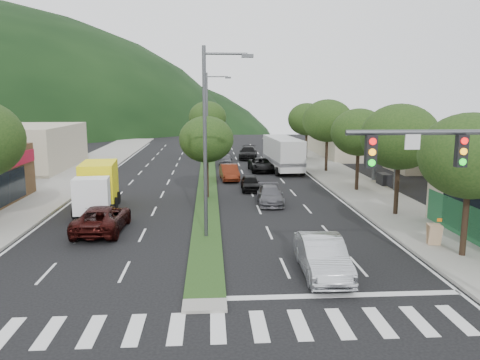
{
  "coord_description": "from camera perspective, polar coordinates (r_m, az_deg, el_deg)",
  "views": [
    {
      "loc": [
        0.25,
        -16.25,
        7.38
      ],
      "look_at": [
        2.13,
        12.77,
        2.3
      ],
      "focal_mm": 35.0,
      "sensor_mm": 36.0,
      "label": 1
    }
  ],
  "objects": [
    {
      "name": "motorhome",
      "position": [
        48.24,
        5.25,
        3.26
      ],
      "size": [
        3.34,
        9.08,
        3.42
      ],
      "rotation": [
        0.0,
        0.0,
        0.07
      ],
      "color": "#BBBBBB",
      "rests_on": "ground"
    },
    {
      "name": "streetlight_near",
      "position": [
        24.32,
        -3.82,
        5.65
      ],
      "size": [
        2.6,
        0.25,
        10.0
      ],
      "color": "#47494C",
      "rests_on": "ground"
    },
    {
      "name": "suv_maroon",
      "position": [
        27.38,
        -16.44,
        -4.53
      ],
      "size": [
        2.58,
        5.41,
        1.49
      ],
      "primitive_type": "imported",
      "rotation": [
        0.0,
        0.0,
        3.12
      ],
      "color": "black",
      "rests_on": "ground"
    },
    {
      "name": "tree_r_e",
      "position": [
        57.52,
        8.15,
        7.34
      ],
      "size": [
        4.6,
        4.6,
        6.71
      ],
      "color": "black",
      "rests_on": "sidewalk_right"
    },
    {
      "name": "box_truck",
      "position": [
        32.65,
        -16.95,
        -0.96
      ],
      "size": [
        2.94,
        6.47,
        3.1
      ],
      "rotation": [
        0.0,
        0.0,
        3.24
      ],
      "color": "white",
      "rests_on": "ground"
    },
    {
      "name": "median",
      "position": [
        44.85,
        -3.97,
        0.5
      ],
      "size": [
        1.6,
        56.0,
        0.12
      ],
      "primitive_type": "cube",
      "color": "#203B15",
      "rests_on": "ground"
    },
    {
      "name": "tree_med_far",
      "position": [
        60.3,
        -3.97,
        7.63
      ],
      "size": [
        4.8,
        4.8,
        6.94
      ],
      "color": "black",
      "rests_on": "median"
    },
    {
      "name": "streetlight_mid",
      "position": [
        49.28,
        -3.79,
        7.8
      ],
      "size": [
        2.6,
        0.25,
        10.0
      ],
      "color": "#47494C",
      "rests_on": "ground"
    },
    {
      "name": "a_frame_sign",
      "position": [
        25.4,
        22.6,
        -5.93
      ],
      "size": [
        0.73,
        0.81,
        1.42
      ],
      "rotation": [
        0.0,
        0.0,
        -0.15
      ],
      "color": "tan",
      "rests_on": "sidewalk_right"
    },
    {
      "name": "crosswalk",
      "position": [
        16.05,
        -4.39,
        -17.48
      ],
      "size": [
        19.0,
        2.2,
        0.01
      ],
      "primitive_type": "cube",
      "color": "silver",
      "rests_on": "ground"
    },
    {
      "name": "tree_r_c",
      "position": [
        38.2,
        14.29,
        5.66
      ],
      "size": [
        4.4,
        4.4,
        6.48
      ],
      "color": "black",
      "rests_on": "sidewalk_right"
    },
    {
      "name": "tree_r_d",
      "position": [
        47.77,
        10.62,
        7.11
      ],
      "size": [
        5.0,
        5.0,
        7.17
      ],
      "color": "black",
      "rests_on": "sidewalk_right"
    },
    {
      "name": "car_queue_b",
      "position": [
        33.16,
        3.71,
        -1.86
      ],
      "size": [
        1.97,
        4.39,
        1.25
      ],
      "primitive_type": "imported",
      "rotation": [
        0.0,
        0.0,
        -0.05
      ],
      "color": "#515056",
      "rests_on": "ground"
    },
    {
      "name": "sidewalk_left",
      "position": [
        43.94,
        -21.2,
        -0.33
      ],
      "size": [
        6.0,
        90.0,
        0.15
      ],
      "primitive_type": "cube",
      "color": "gray",
      "rests_on": "ground"
    },
    {
      "name": "gas_canopy",
      "position": [
        42.69,
        22.47,
        5.49
      ],
      "size": [
        12.2,
        8.2,
        5.25
      ],
      "color": "silver",
      "rests_on": "ground"
    },
    {
      "name": "car_queue_e",
      "position": [
        52.66,
        -1.77,
        2.53
      ],
      "size": [
        1.65,
        3.69,
        1.23
      ],
      "primitive_type": "imported",
      "rotation": [
        0.0,
        0.0,
        -0.06
      ],
      "color": "#55565B",
      "rests_on": "ground"
    },
    {
      "name": "bldg_left_far",
      "position": [
        54.05,
        -24.6,
        3.62
      ],
      "size": [
        9.0,
        14.0,
        4.6
      ],
      "primitive_type": "cube",
      "color": "#B7AB91",
      "rests_on": "ground"
    },
    {
      "name": "tree_r_a",
      "position": [
        23.55,
        26.28,
        2.64
      ],
      "size": [
        4.6,
        4.6,
        6.63
      ],
      "color": "black",
      "rests_on": "sidewalk_right"
    },
    {
      "name": "ground",
      "position": [
        17.85,
        -4.31,
        -14.54
      ],
      "size": [
        160.0,
        160.0,
        0.0
      ],
      "primitive_type": "plane",
      "color": "black",
      "rests_on": "ground"
    },
    {
      "name": "bldg_right_far",
      "position": [
        63.43,
        14.04,
        5.3
      ],
      "size": [
        10.0,
        16.0,
        5.2
      ],
      "primitive_type": "cube",
      "color": "#B7AB91",
      "rests_on": "ground"
    },
    {
      "name": "car_queue_a",
      "position": [
        37.94,
        1.26,
        -0.36
      ],
      "size": [
        1.5,
        3.62,
        1.23
      ],
      "primitive_type": "imported",
      "rotation": [
        0.0,
        0.0,
        -0.01
      ],
      "color": "black",
      "rests_on": "ground"
    },
    {
      "name": "car_queue_f",
      "position": [
        57.77,
        1.0,
        3.34
      ],
      "size": [
        2.74,
        5.47,
        1.53
      ],
      "primitive_type": "imported",
      "rotation": [
        0.0,
        0.0,
        -0.12
      ],
      "color": "black",
      "rests_on": "ground"
    },
    {
      "name": "sedan_silver",
      "position": [
        20.28,
        10.02,
        -9.15
      ],
      "size": [
        1.87,
        4.98,
        1.63
      ],
      "primitive_type": "imported",
      "rotation": [
        0.0,
        0.0,
        -0.03
      ],
      "color": "#B1B3B9",
      "rests_on": "ground"
    },
    {
      "name": "car_queue_d",
      "position": [
        47.95,
        2.57,
        1.87
      ],
      "size": [
        2.46,
        4.97,
        1.36
      ],
      "primitive_type": "imported",
      "rotation": [
        0.0,
        0.0,
        0.04
      ],
      "color": "black",
      "rests_on": "ground"
    },
    {
      "name": "sidewalk_right",
      "position": [
        43.65,
        12.65,
        0.04
      ],
      "size": [
        5.0,
        90.0,
        0.15
      ],
      "primitive_type": "cube",
      "color": "gray",
      "rests_on": "ground"
    },
    {
      "name": "car_queue_c",
      "position": [
        42.75,
        -1.32,
        0.93
      ],
      "size": [
        1.8,
        4.4,
        1.42
      ],
      "primitive_type": "imported",
      "rotation": [
        0.0,
        0.0,
        0.07
      ],
      "color": "#561D0E",
      "rests_on": "ground"
    },
    {
      "name": "tree_r_b",
      "position": [
        30.69,
        18.9,
        5.0
      ],
      "size": [
        4.8,
        4.8,
        6.94
      ],
      "color": "black",
      "rests_on": "sidewalk_right"
    },
    {
      "name": "traffic_signal",
      "position": [
        17.35,
        26.75,
        -0.23
      ],
      "size": [
        6.12,
        0.4,
        7.0
      ],
      "color": "#47494C",
      "rests_on": "ground"
    },
    {
      "name": "tree_med_near",
      "position": [
        34.38,
        -4.12,
        4.96
      ],
      "size": [
        4.0,
        4.0,
        6.02
      ],
      "color": "black",
      "rests_on": "median"
    }
  ]
}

